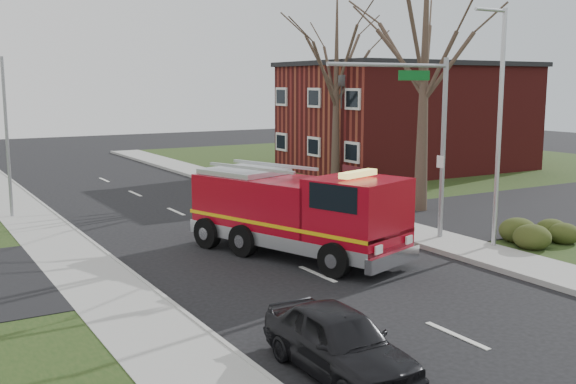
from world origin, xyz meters
TOP-DOWN VIEW (x-y plane):
  - ground at (0.00, 0.00)m, footprint 120.00×120.00m
  - sidewalk_right at (6.20, 0.00)m, footprint 2.40×80.00m
  - sidewalk_left at (-6.20, 0.00)m, footprint 2.40×80.00m
  - brick_building at (19.00, 18.00)m, footprint 15.40×10.40m
  - health_center_sign at (10.50, 12.50)m, footprint 0.12×2.00m
  - hedge_corner at (9.00, -1.00)m, footprint 2.80×2.00m
  - bare_tree_near at (9.50, 6.00)m, footprint 6.00×6.00m
  - bare_tree_far at (11.00, 15.00)m, footprint 5.25×5.25m
  - traffic_signal_mast at (5.21, 1.50)m, footprint 5.29×0.18m
  - streetlight_pole at (7.14, -0.50)m, footprint 1.48×0.16m
  - utility_pole_far at (-6.80, 14.00)m, footprint 0.14×0.14m
  - fire_engine at (0.68, 2.28)m, footprint 5.02×8.28m
  - parked_car_maroon at (-3.59, -6.31)m, footprint 1.72×4.14m

SIDE VIEW (x-z plane):
  - ground at x=0.00m, z-range 0.00..0.00m
  - sidewalk_right at x=6.20m, z-range 0.00..0.15m
  - sidewalk_left at x=-6.20m, z-range 0.00..0.15m
  - hedge_corner at x=9.00m, z-range 0.13..1.03m
  - parked_car_maroon at x=-3.59m, z-range 0.00..1.40m
  - health_center_sign at x=10.50m, z-range 0.18..1.58m
  - fire_engine at x=0.68m, z-range -0.15..3.01m
  - utility_pole_far at x=-6.80m, z-range 0.00..7.00m
  - brick_building at x=19.00m, z-range 0.03..7.28m
  - streetlight_pole at x=7.14m, z-range 0.35..8.75m
  - traffic_signal_mast at x=5.21m, z-range 1.31..8.11m
  - bare_tree_far at x=11.00m, z-range 1.24..11.74m
  - bare_tree_near at x=9.50m, z-range 1.41..13.41m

